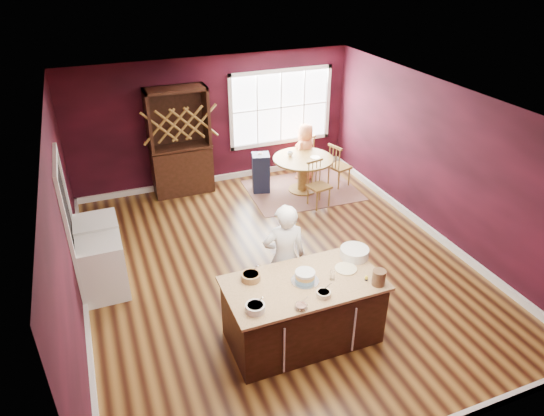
{
  "coord_description": "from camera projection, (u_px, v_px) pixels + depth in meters",
  "views": [
    {
      "loc": [
        -2.48,
        -6.01,
        4.67
      ],
      "look_at": [
        -0.05,
        0.08,
        1.05
      ],
      "focal_mm": 32.0,
      "sensor_mm": 36.0,
      "label": 1
    }
  ],
  "objects": [
    {
      "name": "window",
      "position": [
        281.0,
        107.0,
        10.53
      ],
      "size": [
        2.36,
        0.1,
        1.66
      ],
      "primitive_type": null,
      "color": "white",
      "rests_on": "room_shell"
    },
    {
      "name": "dryer",
      "position": [
        100.0,
        246.0,
        7.62
      ],
      "size": [
        0.65,
        0.63,
        0.94
      ],
      "primitive_type": "cube",
      "color": "white",
      "rests_on": "ground"
    },
    {
      "name": "hutch",
      "position": [
        180.0,
        142.0,
        9.77
      ],
      "size": [
        1.21,
        0.5,
        2.22
      ],
      "primitive_type": "cube",
      "color": "black",
      "rests_on": "ground"
    },
    {
      "name": "chair_north",
      "position": [
        304.0,
        154.0,
        10.96
      ],
      "size": [
        0.51,
        0.5,
        0.91
      ],
      "primitive_type": null,
      "rotation": [
        0.0,
        0.0,
        3.64
      ],
      "color": "brown",
      "rests_on": "ground"
    },
    {
      "name": "bowl_pink",
      "position": [
        301.0,
        307.0,
        5.62
      ],
      "size": [
        0.16,
        0.16,
        0.06
      ],
      "primitive_type": "cylinder",
      "color": "silver",
      "rests_on": "kitchen_island"
    },
    {
      "name": "baker",
      "position": [
        284.0,
        258.0,
        6.69
      ],
      "size": [
        0.66,
        0.49,
        1.66
      ],
      "primitive_type": "imported",
      "rotation": [
        0.0,
        0.0,
        2.98
      ],
      "color": "white",
      "rests_on": "ground"
    },
    {
      "name": "washer",
      "position": [
        103.0,
        269.0,
        7.1
      ],
      "size": [
        0.63,
        0.61,
        0.91
      ],
      "primitive_type": "cube",
      "color": "silver",
      "rests_on": "ground"
    },
    {
      "name": "stoneware_crock",
      "position": [
        379.0,
        278.0,
        5.99
      ],
      "size": [
        0.17,
        0.17,
        0.2
      ],
      "primitive_type": "cylinder",
      "color": "#45331E",
      "rests_on": "kitchen_island"
    },
    {
      "name": "drinking_glass",
      "position": [
        332.0,
        275.0,
        6.09
      ],
      "size": [
        0.07,
        0.07,
        0.13
      ],
      "primitive_type": "cylinder",
      "color": "silver",
      "rests_on": "kitchen_island"
    },
    {
      "name": "bowl_blue",
      "position": [
        255.0,
        308.0,
        5.58
      ],
      "size": [
        0.23,
        0.23,
        0.09
      ],
      "primitive_type": "cylinder",
      "color": "white",
      "rests_on": "kitchen_island"
    },
    {
      "name": "kitchen_island",
      "position": [
        303.0,
        312.0,
        6.3
      ],
      "size": [
        2.0,
        1.05,
        0.92
      ],
      "color": "black",
      "rests_on": "ground"
    },
    {
      "name": "bowl_yellow",
      "position": [
        251.0,
        277.0,
        6.09
      ],
      "size": [
        0.25,
        0.25,
        0.09
      ],
      "primitive_type": "cylinder",
      "color": "#AA7842",
      "rests_on": "kitchen_island"
    },
    {
      "name": "dinner_plate",
      "position": [
        346.0,
        269.0,
        6.3
      ],
      "size": [
        0.29,
        0.29,
        0.02
      ],
      "primitive_type": "cylinder",
      "color": "beige",
      "rests_on": "kitchen_island"
    },
    {
      "name": "doorway",
      "position": [
        71.0,
        229.0,
        6.98
      ],
      "size": [
        0.08,
        1.26,
        2.13
      ],
      "primitive_type": null,
      "color": "white",
      "rests_on": "room_shell"
    },
    {
      "name": "table_cup",
      "position": [
        290.0,
        154.0,
        10.06
      ],
      "size": [
        0.12,
        0.12,
        0.09
      ],
      "primitive_type": "imported",
      "rotation": [
        0.0,
        0.0,
        -0.01
      ],
      "color": "white",
      "rests_on": "dining_table"
    },
    {
      "name": "seated_woman",
      "position": [
        305.0,
        152.0,
        10.57
      ],
      "size": [
        0.74,
        0.68,
        1.27
      ],
      "primitive_type": "imported",
      "rotation": [
        0.0,
        0.0,
        3.71
      ],
      "color": "#EE8C57",
      "rests_on": "ground"
    },
    {
      "name": "high_chair",
      "position": [
        261.0,
        172.0,
        10.13
      ],
      "size": [
        0.43,
        0.43,
        0.87
      ],
      "primitive_type": null,
      "rotation": [
        0.0,
        0.0,
        -0.26
      ],
      "color": "black",
      "rests_on": "ground"
    },
    {
      "name": "toddler",
      "position": [
        263.0,
        154.0,
        9.99
      ],
      "size": [
        0.18,
        0.14,
        0.26
      ],
      "primitive_type": null,
      "color": "#8CA5BF",
      "rests_on": "high_chair"
    },
    {
      "name": "chair_south",
      "position": [
        319.0,
        184.0,
        9.53
      ],
      "size": [
        0.46,
        0.44,
        0.94
      ],
      "primitive_type": null,
      "rotation": [
        0.0,
        0.0,
        0.18
      ],
      "color": "brown",
      "rests_on": "ground"
    },
    {
      "name": "rug",
      "position": [
        302.0,
        190.0,
        10.34
      ],
      "size": [
        2.32,
        1.84,
        0.01
      ],
      "primitive_type": "cube",
      "rotation": [
        0.0,
        0.0,
        -0.04
      ],
      "color": "brown",
      "rests_on": "ground"
    },
    {
      "name": "white_tub",
      "position": [
        354.0,
        253.0,
        6.53
      ],
      "size": [
        0.39,
        0.39,
        0.13
      ],
      "primitive_type": "cylinder",
      "color": "white",
      "rests_on": "kitchen_island"
    },
    {
      "name": "bowl_olive",
      "position": [
        324.0,
        294.0,
        5.82
      ],
      "size": [
        0.18,
        0.18,
        0.07
      ],
      "primitive_type": "cylinder",
      "color": "beige",
      "rests_on": "kitchen_island"
    },
    {
      "name": "room_shell",
      "position": [
        277.0,
        192.0,
        7.3
      ],
      "size": [
        7.0,
        7.0,
        7.0
      ],
      "color": "brown",
      "rests_on": "ground"
    },
    {
      "name": "chair_east",
      "position": [
        340.0,
        165.0,
        10.33
      ],
      "size": [
        0.49,
        0.5,
        0.97
      ],
      "primitive_type": null,
      "rotation": [
        0.0,
        0.0,
        1.85
      ],
      "color": "brown",
      "rests_on": "ground"
    },
    {
      "name": "toy_figurine",
      "position": [
        366.0,
        278.0,
        6.09
      ],
      "size": [
        0.04,
        0.04,
        0.07
      ],
      "primitive_type": null,
      "color": "yellow",
      "rests_on": "kitchen_island"
    },
    {
      "name": "dining_table",
      "position": [
        303.0,
        168.0,
        10.09
      ],
      "size": [
        1.25,
        1.25,
        0.75
      ],
      "color": "#905C37",
      "rests_on": "ground"
    },
    {
      "name": "table_plate",
      "position": [
        315.0,
        157.0,
        9.99
      ],
      "size": [
        0.2,
        0.2,
        0.02
      ],
      "primitive_type": "cylinder",
      "color": "beige",
      "rests_on": "dining_table"
    },
    {
      "name": "layer_cake",
      "position": [
        305.0,
        277.0,
        6.05
      ],
      "size": [
        0.36,
        0.36,
        0.14
      ],
      "primitive_type": null,
      "color": "silver",
      "rests_on": "kitchen_island"
    }
  ]
}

